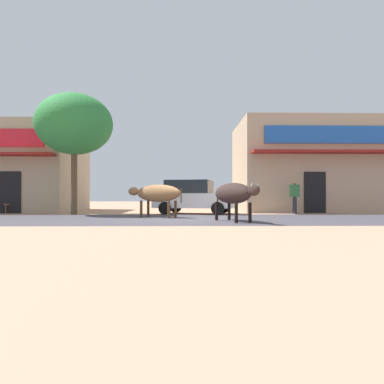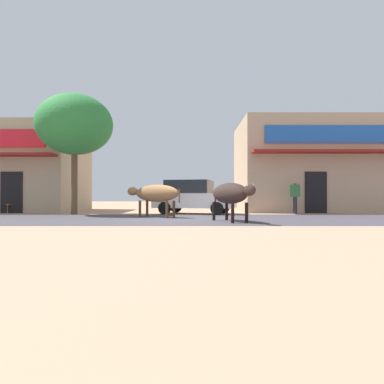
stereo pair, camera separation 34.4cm
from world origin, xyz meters
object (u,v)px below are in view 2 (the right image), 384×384
object	(u,v)px
cow_far_dark	(232,194)
cafe_chair_by_doorway	(11,203)
cow_near_brown	(157,194)
parked_hatchback_car	(195,197)
pedestrian_by_shop	(297,194)
roadside_tree	(76,125)

from	to	relation	value
cow_far_dark	cafe_chair_by_doorway	distance (m)	12.25
cafe_chair_by_doorway	cow_far_dark	bearing A→B (deg)	-29.60
cow_near_brown	cafe_chair_by_doorway	world-z (taller)	cow_near_brown
parked_hatchback_car	pedestrian_by_shop	size ratio (longest dim) A/B	2.55
roadside_tree	cafe_chair_by_doorway	bearing A→B (deg)	159.29
roadside_tree	cow_near_brown	world-z (taller)	roadside_tree
cow_far_dark	cafe_chair_by_doorway	xyz separation A→B (m)	(-10.64, 6.05, -0.44)
roadside_tree	cow_far_dark	distance (m)	8.88
cafe_chair_by_doorway	roadside_tree	bearing A→B (deg)	-20.71
roadside_tree	pedestrian_by_shop	xyz separation A→B (m)	(10.52, 0.46, -3.26)
roadside_tree	cow_far_dark	world-z (taller)	roadside_tree
parked_hatchback_car	pedestrian_by_shop	bearing A→B (deg)	-2.64
cow_far_dark	cow_near_brown	bearing A→B (deg)	138.65
cow_near_brown	cafe_chair_by_doorway	distance (m)	8.61
pedestrian_by_shop	cafe_chair_by_doorway	bearing A→B (deg)	176.11
parked_hatchback_car	cow_near_brown	distance (m)	3.23
parked_hatchback_car	cafe_chair_by_doorway	xyz separation A→B (m)	(-9.40, 0.75, -0.33)
cow_far_dark	pedestrian_by_shop	world-z (taller)	pedestrian_by_shop
cow_near_brown	pedestrian_by_shop	bearing A→B (deg)	21.79
cow_far_dark	parked_hatchback_car	bearing A→B (deg)	103.21
cow_near_brown	cafe_chair_by_doorway	size ratio (longest dim) A/B	2.73
pedestrian_by_shop	roadside_tree	bearing A→B (deg)	-177.49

